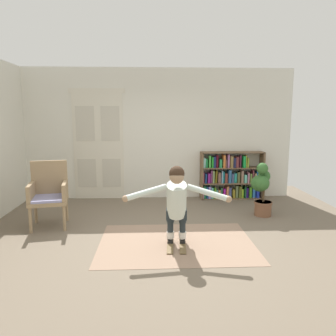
# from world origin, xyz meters

# --- Properties ---
(ground_plane) EXTENTS (7.20, 7.20, 0.00)m
(ground_plane) POSITION_xyz_m (0.00, 0.00, 0.00)
(ground_plane) COLOR #6F6150
(back_wall) EXTENTS (6.00, 0.10, 2.90)m
(back_wall) POSITION_xyz_m (0.00, 2.60, 1.45)
(back_wall) COLOR silver
(back_wall) RESTS_ON ground
(double_door) EXTENTS (1.22, 0.05, 2.45)m
(double_door) POSITION_xyz_m (-1.35, 2.54, 1.23)
(double_door) COLOR beige
(double_door) RESTS_ON ground
(rug) EXTENTS (2.28, 1.64, 0.01)m
(rug) POSITION_xyz_m (0.20, -0.17, 0.00)
(rug) COLOR #967963
(rug) RESTS_ON ground
(bookshelf) EXTENTS (1.42, 0.30, 1.07)m
(bookshelf) POSITION_xyz_m (1.60, 2.39, 0.49)
(bookshelf) COLOR brown
(bookshelf) RESTS_ON ground
(wicker_chair) EXTENTS (0.70, 0.70, 1.10)m
(wicker_chair) POSITION_xyz_m (-1.91, 0.72, 0.58)
(wicker_chair) COLOR #9A7F5C
(wicker_chair) RESTS_ON ground
(potted_plant) EXTENTS (0.40, 0.39, 1.01)m
(potted_plant) POSITION_xyz_m (1.89, 1.09, 0.54)
(potted_plant) COLOR brown
(potted_plant) RESTS_ON ground
(skis_pair) EXTENTS (0.33, 0.89, 0.07)m
(skis_pair) POSITION_xyz_m (0.20, -0.14, 0.02)
(skis_pair) COLOR brown
(skis_pair) RESTS_ON rug
(person_skier) EXTENTS (1.45, 0.64, 1.13)m
(person_skier) POSITION_xyz_m (0.19, -0.32, 0.71)
(person_skier) COLOR white
(person_skier) RESTS_ON skis_pair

